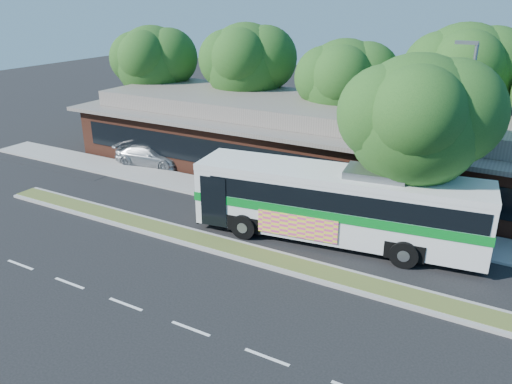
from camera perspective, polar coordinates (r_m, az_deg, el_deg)
ground at (r=23.01m, az=-6.14°, el=-6.50°), size 120.00×120.00×0.00m
median_strip at (r=23.41m, az=-5.30°, el=-5.74°), size 26.00×1.10×0.15m
sidewalk at (r=27.91m, az=1.40°, el=-1.00°), size 44.00×2.60×0.12m
parking_lot at (r=41.39m, az=-18.79°, el=5.36°), size 14.00×12.00×0.01m
plaza_building at (r=32.91m, az=6.84°, el=6.21°), size 33.20×11.20×4.45m
lamp_post at (r=23.30m, az=22.38°, el=5.32°), size 0.93×0.18×9.07m
tree_bg_a at (r=41.53m, az=-11.15°, el=14.44°), size 6.47×5.80×8.63m
tree_bg_b at (r=37.75m, az=-0.46°, el=14.56°), size 6.69×6.00×9.00m
tree_bg_c at (r=33.67m, az=10.81°, el=12.38°), size 6.24×5.60×8.26m
tree_bg_d at (r=33.04m, az=23.39°, el=12.30°), size 6.91×6.20×9.37m
transit_bus at (r=23.11m, az=9.37°, el=-0.88°), size 13.50×4.59×3.72m
sedan at (r=34.52m, az=-12.03°, el=4.14°), size 5.06×2.74×1.39m
sidewalk_tree at (r=22.73m, az=18.95°, el=7.86°), size 6.51×5.84×8.62m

